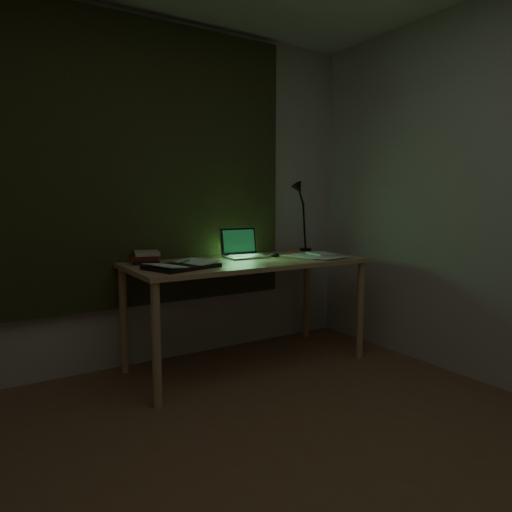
{
  "coord_description": "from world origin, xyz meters",
  "views": [
    {
      "loc": [
        -1.08,
        -1.24,
        1.2
      ],
      "look_at": [
        0.59,
        1.43,
        0.82
      ],
      "focal_mm": 32.0,
      "sensor_mm": 36.0,
      "label": 1
    }
  ],
  "objects_px": {
    "desk": "(247,313)",
    "loose_papers": "(315,255)",
    "open_textbook": "(182,265)",
    "book_stack": "(146,257)",
    "laptop": "(246,243)",
    "desk_lamp": "(306,219)"
  },
  "relations": [
    {
      "from": "desk",
      "to": "laptop",
      "type": "relative_size",
      "value": 4.88
    },
    {
      "from": "open_textbook",
      "to": "book_stack",
      "type": "xyz_separation_m",
      "value": [
        -0.11,
        0.35,
        0.03
      ]
    },
    {
      "from": "book_stack",
      "to": "desk_lamp",
      "type": "xyz_separation_m",
      "value": [
        1.43,
        0.06,
        0.23
      ]
    },
    {
      "from": "laptop",
      "to": "desk_lamp",
      "type": "relative_size",
      "value": 0.64
    },
    {
      "from": "laptop",
      "to": "book_stack",
      "type": "bearing_deg",
      "value": 174.41
    },
    {
      "from": "desk_lamp",
      "to": "laptop",
      "type": "bearing_deg",
      "value": -174.96
    },
    {
      "from": "loose_papers",
      "to": "open_textbook",
      "type": "bearing_deg",
      "value": -177.04
    },
    {
      "from": "desk",
      "to": "book_stack",
      "type": "height_order",
      "value": "book_stack"
    },
    {
      "from": "desk_lamp",
      "to": "book_stack",
      "type": "bearing_deg",
      "value": 173.84
    },
    {
      "from": "open_textbook",
      "to": "loose_papers",
      "type": "distance_m",
      "value": 1.13
    },
    {
      "from": "book_stack",
      "to": "loose_papers",
      "type": "bearing_deg",
      "value": -13.39
    },
    {
      "from": "open_textbook",
      "to": "desk_lamp",
      "type": "bearing_deg",
      "value": -0.15
    },
    {
      "from": "laptop",
      "to": "book_stack",
      "type": "relative_size",
      "value": 1.62
    },
    {
      "from": "desk",
      "to": "loose_papers",
      "type": "xyz_separation_m",
      "value": [
        0.58,
        -0.05,
        0.4
      ]
    },
    {
      "from": "desk",
      "to": "loose_papers",
      "type": "relative_size",
      "value": 4.54
    },
    {
      "from": "laptop",
      "to": "loose_papers",
      "type": "relative_size",
      "value": 0.93
    },
    {
      "from": "open_textbook",
      "to": "desk_lamp",
      "type": "relative_size",
      "value": 0.78
    },
    {
      "from": "desk",
      "to": "book_stack",
      "type": "distance_m",
      "value": 0.83
    },
    {
      "from": "loose_papers",
      "to": "desk",
      "type": "bearing_deg",
      "value": 174.76
    },
    {
      "from": "desk",
      "to": "laptop",
      "type": "bearing_deg",
      "value": 61.55
    },
    {
      "from": "open_textbook",
      "to": "loose_papers",
      "type": "xyz_separation_m",
      "value": [
        1.13,
        0.06,
        -0.01
      ]
    },
    {
      "from": "desk",
      "to": "loose_papers",
      "type": "bearing_deg",
      "value": -5.24
    }
  ]
}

